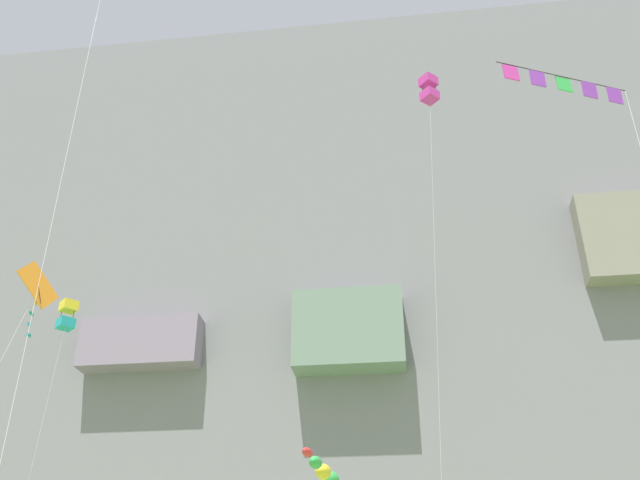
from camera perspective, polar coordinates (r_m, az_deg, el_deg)
name	(u,v)px	position (r m, az deg, el deg)	size (l,w,h in m)	color
cliff_face	(359,326)	(80.35, 3.15, -6.92)	(180.00, 28.07, 69.05)	gray
kite_box_low_center	(429,90)	(46.76, 8.74, 11.81)	(2.50, 2.61, 35.26)	#CC3399
kite_windsock_front_field	(324,473)	(34.27, 0.30, -18.18)	(3.15, 5.66, 10.84)	green
kite_banner_upper_left	(570,98)	(24.25, 19.44, 10.73)	(4.40, 3.37, 19.57)	black
kite_diamond_upper_right	(34,294)	(27.86, -22.00, -4.04)	(1.57, 5.19, 16.00)	orange
kite_box_upper_mid	(67,316)	(47.51, -19.65, -5.74)	(1.30, 2.79, 22.40)	yellow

